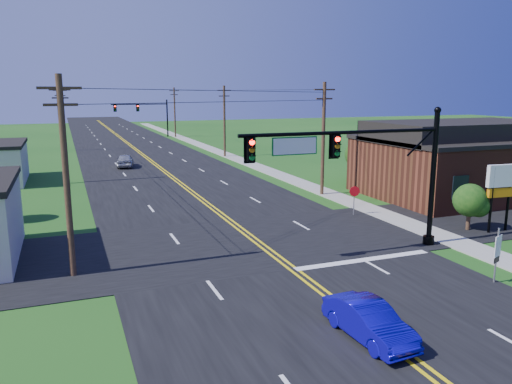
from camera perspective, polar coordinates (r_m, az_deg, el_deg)
name	(u,v)px	position (r m, az deg, el deg)	size (l,w,h in m)	color
ground	(377,339)	(18.15, 13.71, -15.98)	(260.00, 260.00, 0.00)	#184614
road_main	(146,158)	(64.33, -12.49, 3.79)	(16.00, 220.00, 0.04)	black
road_cross	(253,241)	(28.06, -0.38, -5.65)	(70.00, 10.00, 0.04)	black
sidewalk	(252,164)	(57.32, -0.48, 3.17)	(2.00, 160.00, 0.08)	gray
signal_mast_main	(362,163)	(25.46, 12.04, 3.25)	(11.30, 0.60, 7.48)	black
signal_mast_far	(143,112)	(94.20, -12.76, 8.88)	(10.98, 0.60, 7.48)	black
brick_building	(459,166)	(43.26, 22.17, 2.73)	(14.20, 11.20, 4.70)	#5C291A
utility_pole_left_a	(66,174)	(23.36, -20.90, 1.96)	(1.80, 0.28, 9.00)	#352418
utility_pole_left_b	(63,132)	(48.22, -21.21, 6.44)	(1.80, 0.28, 9.00)	#352418
utility_pole_left_c	(62,117)	(75.17, -21.32, 7.95)	(1.80, 0.28, 9.00)	#352418
utility_pole_right_a	(323,137)	(40.20, 7.70, 6.27)	(1.80, 0.28, 9.00)	#352418
utility_pole_right_b	(224,120)	(64.16, -3.63, 8.23)	(1.80, 0.28, 9.00)	#352418
utility_pole_right_c	(175,111)	(93.18, -9.28, 9.09)	(1.80, 0.28, 9.00)	#352418
tree_right_back	(361,154)	(47.01, 11.93, 4.26)	(3.00, 3.00, 4.10)	#352418
shrub_corner	(470,200)	(32.51, 23.26, -0.89)	(2.00, 2.00, 2.86)	#352418
blue_car	(369,322)	(17.77, 12.77, -14.29)	(1.34, 3.84, 1.26)	#0F07A9
distant_car	(125,161)	(57.21, -14.73, 3.48)	(1.71, 4.25, 1.45)	#A3A4A8
route_sign	(497,251)	(24.13, 25.86, -6.13)	(0.59, 0.27, 2.50)	slate
stop_sign	(354,194)	(34.14, 11.18, -0.27)	(0.71, 0.24, 2.04)	slate
pylon_sign	(501,183)	(32.63, 26.25, 0.92)	(2.00, 0.46, 4.07)	black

